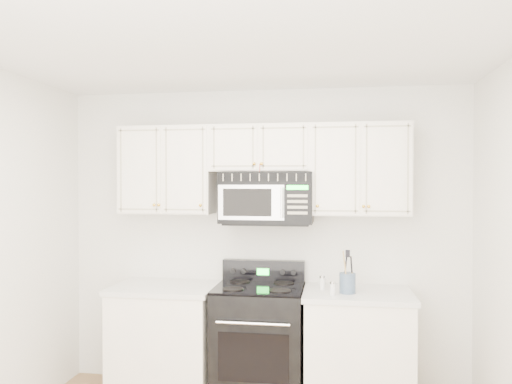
# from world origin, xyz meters

# --- Properties ---
(room) EXTENTS (3.51, 3.51, 2.61)m
(room) POSITION_xyz_m (0.00, 0.00, 1.30)
(room) COLOR brown
(room) RESTS_ON ground
(base_cabinet_left) EXTENTS (0.86, 0.65, 0.92)m
(base_cabinet_left) POSITION_xyz_m (-0.80, 1.44, 0.43)
(base_cabinet_left) COLOR silver
(base_cabinet_left) RESTS_ON ground
(base_cabinet_right) EXTENTS (0.86, 0.65, 0.92)m
(base_cabinet_right) POSITION_xyz_m (0.80, 1.44, 0.43)
(base_cabinet_right) COLOR silver
(base_cabinet_right) RESTS_ON ground
(range) EXTENTS (0.72, 0.66, 1.11)m
(range) POSITION_xyz_m (0.00, 1.45, 0.48)
(range) COLOR black
(range) RESTS_ON ground
(upper_cabinets) EXTENTS (2.44, 0.37, 0.75)m
(upper_cabinets) POSITION_xyz_m (0.00, 1.58, 1.93)
(upper_cabinets) COLOR silver
(upper_cabinets) RESTS_ON ground
(microwave) EXTENTS (0.77, 0.43, 0.43)m
(microwave) POSITION_xyz_m (0.05, 1.55, 1.66)
(microwave) COLOR black
(microwave) RESTS_ON ground
(utensil_crock) EXTENTS (0.13, 0.13, 0.33)m
(utensil_crock) POSITION_xyz_m (0.72, 1.36, 1.00)
(utensil_crock) COLOR #475B70
(utensil_crock) RESTS_ON base_cabinet_right
(shaker_salt) EXTENTS (0.04, 0.04, 0.10)m
(shaker_salt) POSITION_xyz_m (0.60, 1.27, 0.97)
(shaker_salt) COLOR silver
(shaker_salt) RESTS_ON base_cabinet_right
(shaker_pepper) EXTENTS (0.05, 0.05, 0.11)m
(shaker_pepper) POSITION_xyz_m (0.52, 1.46, 0.98)
(shaker_pepper) COLOR silver
(shaker_pepper) RESTS_ON base_cabinet_right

